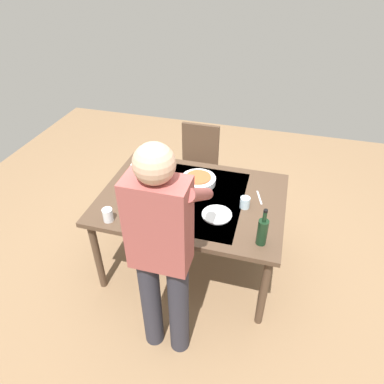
{
  "coord_description": "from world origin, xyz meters",
  "views": [
    {
      "loc": [
        -0.59,
        2.16,
        2.47
      ],
      "look_at": [
        0.0,
        0.0,
        0.82
      ],
      "focal_mm": 32.25,
      "sensor_mm": 36.0,
      "label": 1
    }
  ],
  "objects_px": {
    "side_bowl_salad": "(140,167)",
    "dinner_plate_near": "(217,215)",
    "chair_near": "(198,162)",
    "water_cup_far_left": "(245,203)",
    "water_cup_near_right": "(108,215)",
    "water_cup_near_left": "(156,172)",
    "serving_bowl_pasta": "(198,180)",
    "dining_table": "(192,204)",
    "wine_glass_left": "(154,153)",
    "wine_bottle": "(262,231)",
    "person_server": "(162,249)",
    "side_bowl_bread": "(167,202)"
  },
  "relations": [
    {
      "from": "wine_glass_left",
      "to": "water_cup_near_left",
      "type": "relative_size",
      "value": 1.55
    },
    {
      "from": "wine_bottle",
      "to": "water_cup_far_left",
      "type": "height_order",
      "value": "wine_bottle"
    },
    {
      "from": "serving_bowl_pasta",
      "to": "wine_glass_left",
      "type": "bearing_deg",
      "value": -23.36
    },
    {
      "from": "chair_near",
      "to": "side_bowl_salad",
      "type": "height_order",
      "value": "chair_near"
    },
    {
      "from": "water_cup_far_left",
      "to": "water_cup_near_left",
      "type": "bearing_deg",
      "value": -15.25
    },
    {
      "from": "water_cup_near_right",
      "to": "water_cup_far_left",
      "type": "distance_m",
      "value": 1.05
    },
    {
      "from": "wine_glass_left",
      "to": "dinner_plate_near",
      "type": "xyz_separation_m",
      "value": [
        -0.73,
        0.59,
        -0.1
      ]
    },
    {
      "from": "water_cup_near_left",
      "to": "side_bowl_bread",
      "type": "xyz_separation_m",
      "value": [
        -0.22,
        0.36,
        -0.02
      ]
    },
    {
      "from": "water_cup_near_left",
      "to": "serving_bowl_pasta",
      "type": "bearing_deg",
      "value": 179.98
    },
    {
      "from": "water_cup_near_right",
      "to": "serving_bowl_pasta",
      "type": "height_order",
      "value": "water_cup_near_right"
    },
    {
      "from": "water_cup_near_left",
      "to": "water_cup_far_left",
      "type": "relative_size",
      "value": 1.07
    },
    {
      "from": "side_bowl_salad",
      "to": "serving_bowl_pasta",
      "type": "bearing_deg",
      "value": 174.32
    },
    {
      "from": "wine_glass_left",
      "to": "serving_bowl_pasta",
      "type": "bearing_deg",
      "value": 156.64
    },
    {
      "from": "dining_table",
      "to": "water_cup_near_right",
      "type": "distance_m",
      "value": 0.7
    },
    {
      "from": "wine_bottle",
      "to": "water_cup_near_left",
      "type": "distance_m",
      "value": 1.15
    },
    {
      "from": "serving_bowl_pasta",
      "to": "side_bowl_salad",
      "type": "bearing_deg",
      "value": -5.68
    },
    {
      "from": "chair_near",
      "to": "wine_bottle",
      "type": "xyz_separation_m",
      "value": [
        -0.79,
        1.31,
        0.35
      ]
    },
    {
      "from": "side_bowl_salad",
      "to": "dinner_plate_near",
      "type": "relative_size",
      "value": 0.78
    },
    {
      "from": "wine_glass_left",
      "to": "wine_bottle",
      "type": "bearing_deg",
      "value": 143.61
    },
    {
      "from": "chair_near",
      "to": "water_cup_near_left",
      "type": "relative_size",
      "value": 9.35
    },
    {
      "from": "chair_near",
      "to": "person_server",
      "type": "bearing_deg",
      "value": 97.22
    },
    {
      "from": "chair_near",
      "to": "person_server",
      "type": "height_order",
      "value": "person_server"
    },
    {
      "from": "chair_near",
      "to": "water_cup_near_right",
      "type": "relative_size",
      "value": 8.75
    },
    {
      "from": "water_cup_far_left",
      "to": "side_bowl_salad",
      "type": "bearing_deg",
      "value": -15.73
    },
    {
      "from": "person_server",
      "to": "side_bowl_salad",
      "type": "distance_m",
      "value": 1.23
    },
    {
      "from": "person_server",
      "to": "water_cup_near_right",
      "type": "distance_m",
      "value": 0.68
    },
    {
      "from": "side_bowl_salad",
      "to": "chair_near",
      "type": "bearing_deg",
      "value": -119.19
    },
    {
      "from": "dining_table",
      "to": "water_cup_near_left",
      "type": "xyz_separation_m",
      "value": [
        0.39,
        -0.21,
        0.12
      ]
    },
    {
      "from": "water_cup_far_left",
      "to": "wine_glass_left",
      "type": "bearing_deg",
      "value": -25.23
    },
    {
      "from": "wine_bottle",
      "to": "water_cup_near_right",
      "type": "xyz_separation_m",
      "value": [
        1.13,
        0.06,
        -0.06
      ]
    },
    {
      "from": "serving_bowl_pasta",
      "to": "dinner_plate_near",
      "type": "distance_m",
      "value": 0.45
    },
    {
      "from": "chair_near",
      "to": "water_cup_near_right",
      "type": "bearing_deg",
      "value": 76.08
    },
    {
      "from": "wine_bottle",
      "to": "side_bowl_bread",
      "type": "bearing_deg",
      "value": -16.81
    },
    {
      "from": "dining_table",
      "to": "water_cup_near_right",
      "type": "height_order",
      "value": "water_cup_near_right"
    },
    {
      "from": "dining_table",
      "to": "side_bowl_salad",
      "type": "height_order",
      "value": "side_bowl_salad"
    },
    {
      "from": "side_bowl_salad",
      "to": "dinner_plate_near",
      "type": "xyz_separation_m",
      "value": [
        -0.8,
        0.43,
        -0.03
      ]
    },
    {
      "from": "chair_near",
      "to": "dinner_plate_near",
      "type": "relative_size",
      "value": 3.96
    },
    {
      "from": "water_cup_near_right",
      "to": "water_cup_far_left",
      "type": "relative_size",
      "value": 1.15
    },
    {
      "from": "wine_bottle",
      "to": "serving_bowl_pasta",
      "type": "xyz_separation_m",
      "value": [
        0.6,
        -0.59,
        -0.08
      ]
    },
    {
      "from": "wine_bottle",
      "to": "water_cup_far_left",
      "type": "distance_m",
      "value": 0.41
    },
    {
      "from": "chair_near",
      "to": "person_server",
      "type": "relative_size",
      "value": 0.54
    },
    {
      "from": "serving_bowl_pasta",
      "to": "dinner_plate_near",
      "type": "relative_size",
      "value": 1.3
    },
    {
      "from": "wine_glass_left",
      "to": "dining_table",
      "type": "bearing_deg",
      "value": 139.35
    },
    {
      "from": "wine_bottle",
      "to": "serving_bowl_pasta",
      "type": "height_order",
      "value": "wine_bottle"
    },
    {
      "from": "chair_near",
      "to": "water_cup_far_left",
      "type": "relative_size",
      "value": 10.03
    },
    {
      "from": "wine_glass_left",
      "to": "side_bowl_bread",
      "type": "height_order",
      "value": "wine_glass_left"
    },
    {
      "from": "wine_glass_left",
      "to": "side_bowl_salad",
      "type": "bearing_deg",
      "value": 63.64
    },
    {
      "from": "serving_bowl_pasta",
      "to": "chair_near",
      "type": "bearing_deg",
      "value": -75.47
    },
    {
      "from": "dining_table",
      "to": "chair_near",
      "type": "bearing_deg",
      "value": -78.57
    },
    {
      "from": "wine_glass_left",
      "to": "chair_near",
      "type": "bearing_deg",
      "value": -120.0
    }
  ]
}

